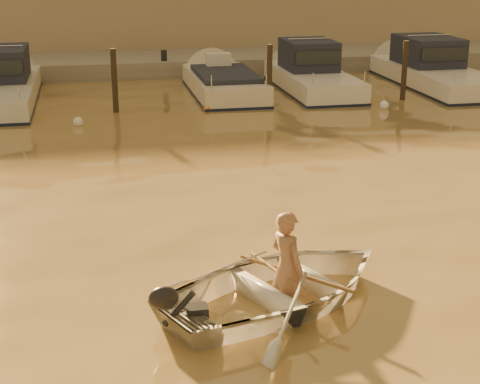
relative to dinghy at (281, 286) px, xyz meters
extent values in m
plane|color=brown|center=(-1.60, -0.03, -0.28)|extent=(160.00, 160.00, 0.00)
imported|color=silver|center=(0.00, 0.00, 0.00)|extent=(4.61, 4.07, 0.79)
imported|color=#96674B|center=(0.09, 0.04, 0.28)|extent=(0.63, 0.74, 1.72)
cylinder|color=brown|center=(0.23, 0.10, 0.14)|extent=(1.30, 1.72, 0.13)
cylinder|color=brown|center=(0.05, 0.02, 0.14)|extent=(0.58, 2.05, 0.13)
cylinder|color=#2D2319|center=(-1.80, 13.77, 0.62)|extent=(0.18, 0.18, 2.20)
cylinder|color=#2D2319|center=(3.20, 13.77, 0.62)|extent=(0.18, 0.18, 2.20)
cylinder|color=#2D2319|center=(7.90, 13.77, 0.62)|extent=(0.18, 0.18, 2.20)
sphere|color=silver|center=(-2.97, 12.16, -0.18)|extent=(0.30, 0.30, 0.30)
sphere|color=orange|center=(1.08, 13.32, -0.18)|extent=(0.30, 0.30, 0.30)
sphere|color=white|center=(6.75, 12.57, -0.18)|extent=(0.30, 0.30, 0.30)
cube|color=gray|center=(-1.60, 21.47, -0.13)|extent=(52.00, 4.00, 1.00)
cube|color=#9E8466|center=(-1.60, 26.97, 2.12)|extent=(46.00, 7.00, 4.80)
camera|label=1|loc=(-2.56, -9.45, 4.76)|focal=55.00mm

